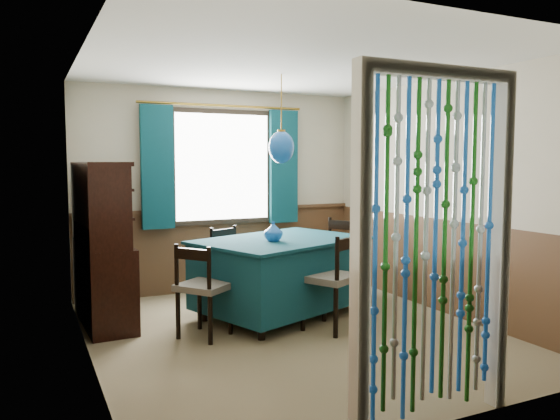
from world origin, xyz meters
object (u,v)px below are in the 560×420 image
dining_table (281,272)px  vase_table (273,232)px  chair_near (333,279)px  pendant_lamp (281,147)px  chair_right (337,256)px  bowl_shelf (110,213)px  sideboard (102,267)px  chair_far (232,263)px  vase_sideboard (104,232)px  chair_left (202,288)px

dining_table → vase_table: size_ratio=10.98×
chair_near → pendant_lamp: pendant_lamp is taller
chair_right → bowl_shelf: 2.66m
bowl_shelf → pendant_lamp: bearing=-10.7°
sideboard → vase_table: bearing=-24.7°
dining_table → chair_far: size_ratio=2.29×
dining_table → chair_far: bearing=91.1°
chair_far → vase_sideboard: vase_sideboard is taller
dining_table → bowl_shelf: bearing=149.3°
chair_near → bowl_shelf: 2.22m
sideboard → bowl_shelf: bearing=-76.5°
bowl_shelf → sideboard: bearing=105.9°
pendant_lamp → vase_sideboard: bearing=155.3°
chair_near → chair_far: (-0.52, 1.38, -0.04)m
chair_far → sideboard: sideboard is taller
sideboard → vase_table: size_ratio=8.89×
chair_left → chair_near: bearing=37.9°
dining_table → chair_near: chair_near is taller
chair_far → sideboard: 1.46m
pendant_lamp → vase_table: 0.88m
chair_far → pendant_lamp: (0.28, -0.73, 1.30)m
vase_table → vase_sideboard: 1.76m
chair_far → chair_right: 1.25m
vase_table → dining_table: bearing=39.8°
chair_far → dining_table: bearing=89.1°
chair_near → chair_far: 1.47m
dining_table → sideboard: 1.80m
chair_far → vase_table: size_ratio=4.79×
dining_table → vase_table: 0.48m
sideboard → chair_far: bearing=5.6°
chair_left → vase_sideboard: (-0.70, 1.11, 0.43)m
chair_right → vase_table: size_ratio=5.18×
sideboard → vase_table: 1.74m
chair_near → sideboard: (-1.96, 1.17, 0.07)m
pendant_lamp → vase_table: pendant_lamp is taller
sideboard → chair_near: bearing=-33.3°
chair_left → dining_table: bearing=71.9°
chair_far → pendant_lamp: 1.52m
chair_far → chair_right: size_ratio=0.92×
chair_far → pendant_lamp: pendant_lamp is taller
vase_sideboard → chair_near: bearing=-36.7°
chair_near → chair_far: bearing=82.6°
dining_table → chair_near: 0.69m
chair_near → chair_far: chair_near is taller
chair_left → chair_right: bearing=73.9°
chair_far → vase_table: bearing=76.9°
chair_far → vase_table: (0.13, -0.85, 0.44)m
chair_far → bowl_shelf: 1.59m
chair_far → vase_sideboard: size_ratio=5.05×
chair_far → chair_near: bearing=88.6°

